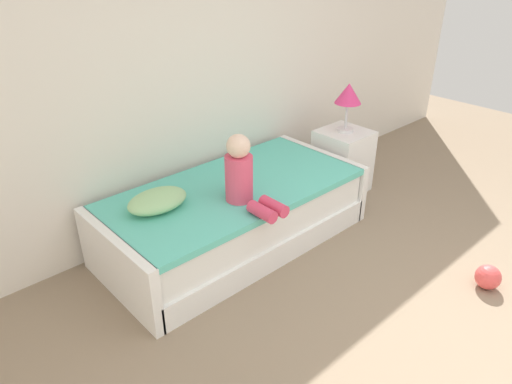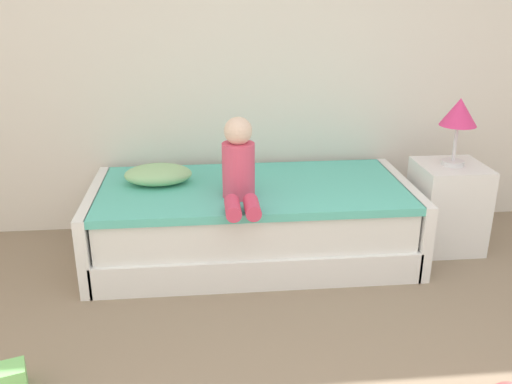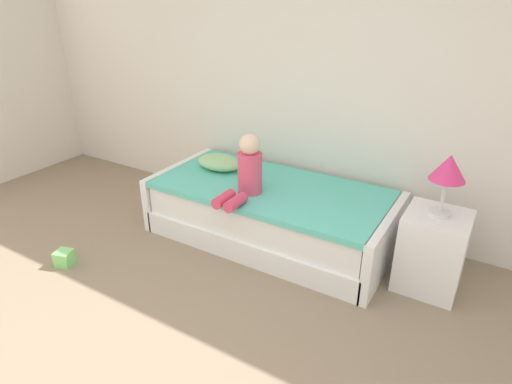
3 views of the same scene
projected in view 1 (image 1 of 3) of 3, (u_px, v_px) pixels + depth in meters
ground_plane at (500, 362)px, 2.75m from camera, size 9.20×9.20×0.00m
wall_rear at (214, 42)px, 3.76m from camera, size 7.20×0.10×2.90m
bed at (235, 215)px, 3.74m from camera, size 2.11×1.00×0.50m
nightstand at (342, 161)px, 4.52m from camera, size 0.44×0.44×0.60m
table_lamp at (348, 96)px, 4.22m from camera, size 0.24×0.24×0.45m
child_figure at (243, 176)px, 3.32m from camera, size 0.20×0.51×0.50m
pillow at (157, 201)px, 3.29m from camera, size 0.44×0.30×0.13m
toy_ball at (488, 277)px, 3.31m from camera, size 0.17×0.17×0.17m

